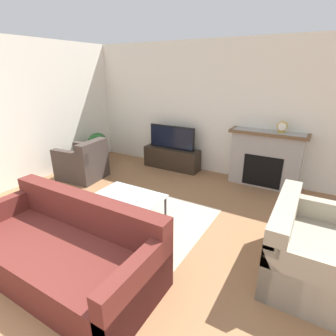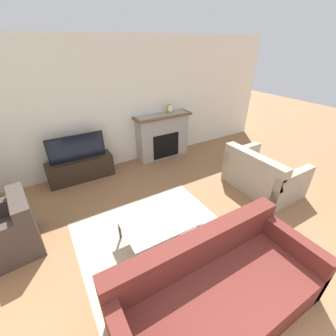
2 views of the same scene
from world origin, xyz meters
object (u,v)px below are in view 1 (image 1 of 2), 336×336
(armchair_by_window, at_px, (83,164))
(coffee_table, at_px, (126,199))
(tv, at_px, (172,137))
(potted_plant, at_px, (98,145))
(mantel_clock, at_px, (282,127))
(couch_loveseat, at_px, (311,252))
(couch_sectional, at_px, (65,252))

(armchair_by_window, xyz_separation_m, coffee_table, (1.85, -0.89, 0.08))
(tv, bearing_deg, coffee_table, -76.45)
(coffee_table, relative_size, potted_plant, 1.34)
(tv, distance_m, mantel_clock, 2.26)
(armchair_by_window, bearing_deg, couch_loveseat, 74.26)
(potted_plant, bearing_deg, couch_loveseat, -18.84)
(tv, relative_size, couch_sectional, 0.49)
(couch_sectional, relative_size, couch_loveseat, 1.68)
(couch_loveseat, relative_size, armchair_by_window, 1.44)
(couch_loveseat, bearing_deg, potted_plant, 71.16)
(couch_sectional, distance_m, mantel_clock, 4.00)
(tv, xyz_separation_m, couch_loveseat, (2.94, -2.16, -0.43))
(tv, bearing_deg, couch_sectional, -79.58)
(coffee_table, bearing_deg, tv, 103.55)
(tv, height_order, mantel_clock, mantel_clock)
(tv, height_order, couch_loveseat, tv)
(mantel_clock, bearing_deg, coffee_table, -124.43)
(couch_sectional, distance_m, potted_plant, 3.73)
(armchair_by_window, bearing_deg, potted_plant, -160.80)
(coffee_table, relative_size, mantel_clock, 4.89)
(tv, bearing_deg, couch_loveseat, -36.23)
(couch_loveseat, relative_size, potted_plant, 1.77)
(couch_sectional, relative_size, potted_plant, 2.96)
(couch_loveseat, relative_size, mantel_clock, 6.44)
(armchair_by_window, bearing_deg, tv, 131.99)
(couch_loveseat, distance_m, potted_plant, 4.90)
(potted_plant, bearing_deg, couch_sectional, -51.21)
(couch_sectional, bearing_deg, mantel_clock, 66.22)
(tv, relative_size, armchair_by_window, 1.19)
(couch_loveseat, bearing_deg, mantel_clock, 18.10)
(couch_loveseat, distance_m, mantel_clock, 2.52)
(coffee_table, bearing_deg, couch_sectional, -86.04)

